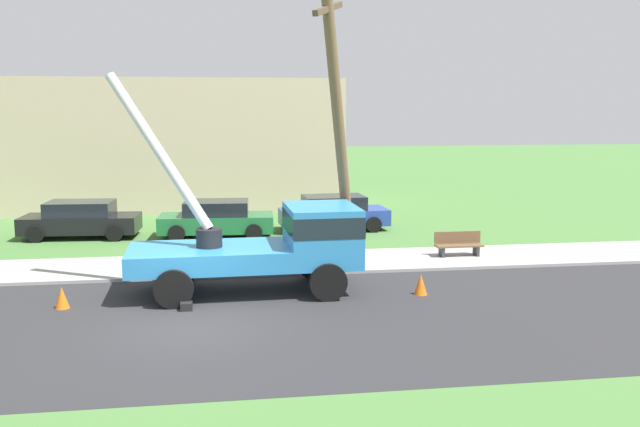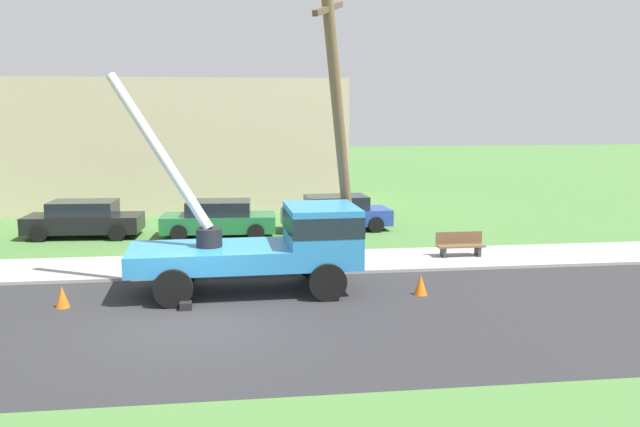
% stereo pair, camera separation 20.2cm
% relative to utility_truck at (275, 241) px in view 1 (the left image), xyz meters
% --- Properties ---
extents(ground_plane, '(120.00, 120.00, 0.00)m').
position_rel_utility_truck_xyz_m(ground_plane, '(-2.19, 9.22, -1.41)').
color(ground_plane, '#477538').
extents(road_asphalt, '(80.00, 8.68, 0.01)m').
position_rel_utility_truck_xyz_m(road_asphalt, '(-2.19, -2.78, -1.40)').
color(road_asphalt, '#2B2B2D').
rests_on(road_asphalt, ground).
extents(sidewalk_strip, '(80.00, 3.14, 0.10)m').
position_rel_utility_truck_xyz_m(sidewalk_strip, '(-2.19, 3.13, -1.36)').
color(sidewalk_strip, '#9E9E99').
rests_on(sidewalk_strip, ground).
extents(utility_truck, '(6.82, 3.21, 5.98)m').
position_rel_utility_truck_xyz_m(utility_truck, '(0.00, 0.00, 0.00)').
color(utility_truck, '#2D84C6').
rests_on(utility_truck, ground).
extents(leaning_utility_pole, '(1.80, 2.72, 8.79)m').
position_rel_utility_truck_xyz_m(leaning_utility_pole, '(1.96, 1.16, 3.10)').
color(leaning_utility_pole, brown).
rests_on(leaning_utility_pole, ground).
extents(traffic_cone_ahead, '(0.36, 0.36, 0.56)m').
position_rel_utility_truck_xyz_m(traffic_cone_ahead, '(3.86, -0.98, -1.13)').
color(traffic_cone_ahead, orange).
rests_on(traffic_cone_ahead, ground).
extents(traffic_cone_behind, '(0.36, 0.36, 0.56)m').
position_rel_utility_truck_xyz_m(traffic_cone_behind, '(-5.47, -0.92, -1.13)').
color(traffic_cone_behind, orange).
rests_on(traffic_cone_behind, ground).
extents(traffic_cone_curbside, '(0.36, 0.36, 0.56)m').
position_rel_utility_truck_xyz_m(traffic_cone_curbside, '(1.71, 1.24, -1.13)').
color(traffic_cone_curbside, orange).
rests_on(traffic_cone_curbside, ground).
extents(parked_sedan_black, '(4.50, 2.19, 1.42)m').
position_rel_utility_truck_xyz_m(parked_sedan_black, '(-6.85, 8.95, -0.70)').
color(parked_sedan_black, black).
rests_on(parked_sedan_black, ground).
extents(parked_sedan_green, '(4.50, 2.19, 1.42)m').
position_rel_utility_truck_xyz_m(parked_sedan_green, '(-1.62, 8.33, -0.70)').
color(parked_sedan_green, '#1E6638').
rests_on(parked_sedan_green, ground).
extents(parked_sedan_blue, '(4.50, 2.19, 1.42)m').
position_rel_utility_truck_xyz_m(parked_sedan_blue, '(3.17, 9.19, -0.70)').
color(parked_sedan_blue, '#263F99').
rests_on(parked_sedan_blue, ground).
extents(park_bench, '(1.60, 0.45, 0.90)m').
position_rel_utility_truck_xyz_m(park_bench, '(6.41, 3.20, -0.95)').
color(park_bench, brown).
rests_on(park_bench, ground).
extents(lowrise_building_backdrop, '(18.00, 6.00, 6.40)m').
position_rel_utility_truck_xyz_m(lowrise_building_backdrop, '(-4.41, 17.18, 1.79)').
color(lowrise_building_backdrop, '#C6B293').
rests_on(lowrise_building_backdrop, ground).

